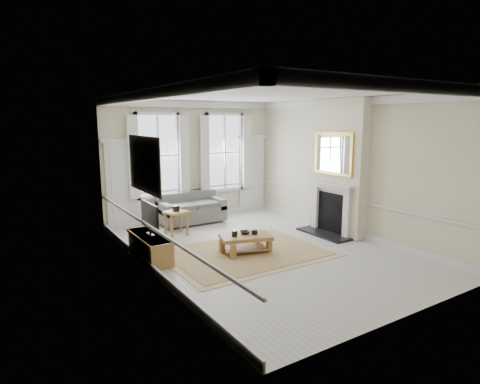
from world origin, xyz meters
TOP-DOWN VIEW (x-y plane):
  - floor at (0.00, 0.00)m, footprint 7.20×7.20m
  - ceiling at (0.00, 0.00)m, footprint 7.20×7.20m
  - back_wall at (0.00, 3.60)m, footprint 5.20×0.00m
  - left_wall at (-2.60, 0.00)m, footprint 0.00×7.20m
  - right_wall at (2.60, 0.00)m, footprint 0.00×7.20m
  - window_left at (-1.05, 3.55)m, footprint 1.26×0.20m
  - window_right at (1.05, 3.55)m, footprint 1.26×0.20m
  - door_left at (-2.05, 3.56)m, footprint 0.90×0.08m
  - door_right at (2.05, 3.56)m, footprint 0.90×0.08m
  - painting at (-2.56, 0.30)m, footprint 0.05×1.66m
  - chimney_breast at (2.43, 0.20)m, footprint 0.35×1.70m
  - hearth at (2.00, 0.20)m, footprint 0.55×1.50m
  - fireplace at (2.20, 0.20)m, footprint 0.21×1.45m
  - mirror at (2.21, 0.20)m, footprint 0.06×1.26m
  - sofa at (-0.31, 3.11)m, footprint 1.79×0.87m
  - side_table at (-1.14, 2.22)m, footprint 0.63×0.63m
  - rug at (-0.44, 0.07)m, footprint 3.50×2.60m
  - coffee_table at (-0.44, 0.07)m, footprint 1.22×0.92m
  - ceramic_pot_a at (-0.69, 0.12)m, footprint 0.13×0.13m
  - ceramic_pot_b at (-0.24, 0.02)m, footprint 0.13×0.13m
  - bowl at (-0.39, 0.17)m, footprint 0.30×0.30m
  - tv_stand at (-2.34, 0.80)m, footprint 0.47×1.46m
  - tv at (-2.32, 0.80)m, footprint 0.08×0.90m

SIDE VIEW (x-z plane):
  - floor at x=0.00m, z-range 0.00..0.00m
  - rug at x=-0.44m, z-range 0.00..0.02m
  - hearth at x=2.00m, z-range 0.00..0.05m
  - tv_stand at x=-2.34m, z-range 0.00..0.52m
  - coffee_table at x=-0.44m, z-range 0.12..0.53m
  - sofa at x=-0.31m, z-range -0.07..0.78m
  - bowl at x=-0.39m, z-range 0.41..0.46m
  - ceramic_pot_b at x=-0.24m, z-range 0.41..0.50m
  - ceramic_pot_a at x=-0.69m, z-range 0.41..0.53m
  - side_table at x=-1.14m, z-range 0.19..0.80m
  - fireplace at x=2.20m, z-range 0.07..1.40m
  - tv at x=-2.32m, z-range 0.58..1.26m
  - door_left at x=-2.05m, z-range 0.00..2.30m
  - door_right at x=2.05m, z-range 0.00..2.30m
  - back_wall at x=0.00m, z-range -0.90..4.30m
  - left_wall at x=-2.60m, z-range -1.90..5.30m
  - right_wall at x=2.60m, z-range -1.90..5.30m
  - chimney_breast at x=2.43m, z-range 0.01..3.39m
  - window_left at x=-1.05m, z-range 0.80..3.00m
  - window_right at x=1.05m, z-range 0.80..3.00m
  - painting at x=-2.56m, z-range 1.52..2.58m
  - mirror at x=2.21m, z-range 1.52..2.58m
  - ceiling at x=0.00m, z-range 3.40..3.40m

